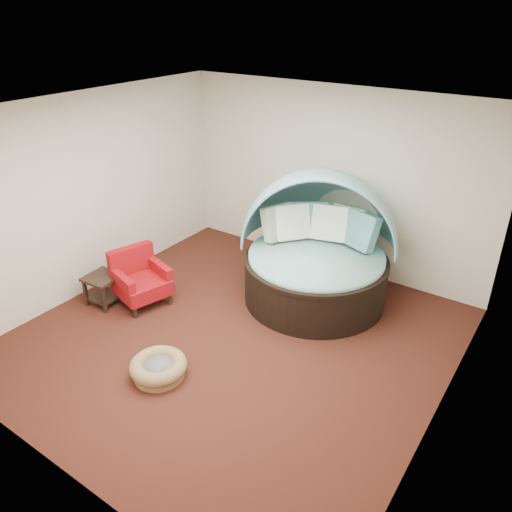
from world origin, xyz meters
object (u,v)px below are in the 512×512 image
Objects in this scene: pet_basket at (159,368)px; side_table at (104,286)px; canopy_daybed at (318,242)px; red_armchair at (140,279)px.

side_table is at bearing 158.04° from pet_basket.
red_armchair is (-1.94, -1.56, -0.49)m from canopy_daybed.
red_armchair is at bearing 142.54° from pet_basket.
pet_basket is at bearing -127.47° from canopy_daybed.
red_armchair is 0.52m from side_table.
side_table is at bearing -165.34° from canopy_daybed.
canopy_daybed is 5.65× the size of side_table.
side_table is (-1.73, 0.70, 0.16)m from pet_basket.
canopy_daybed is 2.75m from pet_basket.
red_armchair is at bearing 39.66° from side_table.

